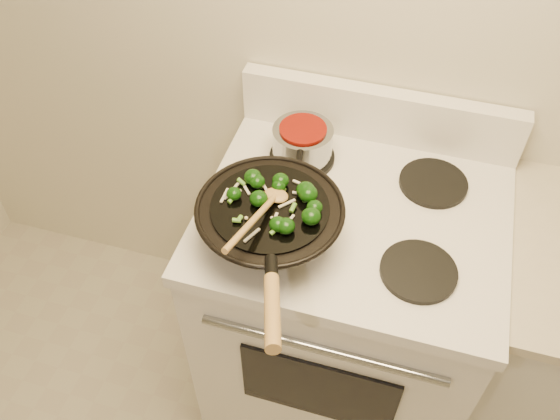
% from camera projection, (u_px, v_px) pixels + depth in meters
% --- Properties ---
extents(stove, '(0.78, 0.67, 1.08)m').
position_uv_depth(stove, '(342.00, 306.00, 1.85)').
color(stove, white).
rests_on(stove, ground).
extents(wok, '(0.35, 0.57, 0.19)m').
position_uv_depth(wok, '(270.00, 221.00, 1.39)').
color(wok, black).
rests_on(wok, stove).
extents(stirfry, '(0.24, 0.21, 0.04)m').
position_uv_depth(stirfry, '(282.00, 198.00, 1.35)').
color(stirfry, '#0D3207').
rests_on(stirfry, wok).
extents(wooden_spoon, '(0.08, 0.27, 0.08)m').
position_uv_depth(wooden_spoon, '(263.00, 210.00, 1.31)').
color(wooden_spoon, '#AC8144').
rests_on(wooden_spoon, wok).
extents(saucepan, '(0.16, 0.26, 0.10)m').
position_uv_depth(saucepan, '(302.00, 142.00, 1.59)').
color(saucepan, '#919499').
rests_on(saucepan, stove).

